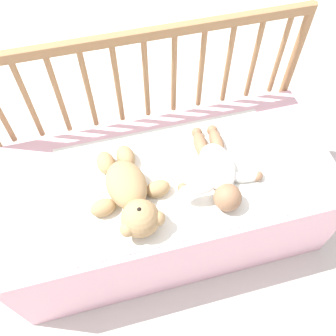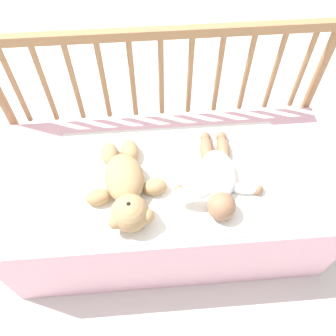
{
  "view_description": "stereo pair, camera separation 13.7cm",
  "coord_description": "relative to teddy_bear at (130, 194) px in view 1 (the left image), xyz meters",
  "views": [
    {
      "loc": [
        -0.2,
        -0.75,
        1.64
      ],
      "look_at": [
        0.0,
        -0.01,
        0.5
      ],
      "focal_mm": 40.0,
      "sensor_mm": 36.0,
      "label": 1
    },
    {
      "loc": [
        -0.06,
        -0.78,
        1.64
      ],
      "look_at": [
        0.0,
        -0.01,
        0.5
      ],
      "focal_mm": 40.0,
      "sensor_mm": 36.0,
      "label": 2
    }
  ],
  "objects": [
    {
      "name": "ground_plane",
      "position": [
        0.16,
        0.08,
        -0.5
      ],
      "size": [
        12.0,
        12.0,
        0.0
      ],
      "primitive_type": "plane",
      "color": "silver"
    },
    {
      "name": "crib_mattress",
      "position": [
        0.16,
        0.08,
        -0.28
      ],
      "size": [
        1.3,
        0.6,
        0.44
      ],
      "color": "#EDB7C6",
      "rests_on": "ground_plane"
    },
    {
      "name": "crib_rail",
      "position": [
        0.16,
        0.4,
        0.11
      ],
      "size": [
        1.3,
        0.04,
        0.86
      ],
      "color": "#997047",
      "rests_on": "ground_plane"
    },
    {
      "name": "blanket",
      "position": [
        0.17,
        0.06,
        -0.05
      ],
      "size": [
        0.86,
        0.5,
        0.01
      ],
      "color": "white",
      "rests_on": "crib_mattress"
    },
    {
      "name": "teddy_bear",
      "position": [
        0.0,
        0.0,
        0.0
      ],
      "size": [
        0.3,
        0.41,
        0.13
      ],
      "color": "tan",
      "rests_on": "crib_mattress"
    },
    {
      "name": "baby",
      "position": [
        0.34,
        0.03,
        -0.01
      ],
      "size": [
        0.34,
        0.4,
        0.1
      ],
      "color": "white",
      "rests_on": "crib_mattress"
    }
  ]
}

